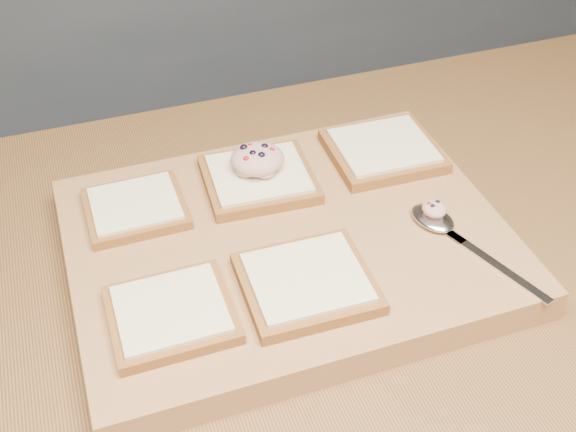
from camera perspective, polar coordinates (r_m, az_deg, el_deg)
name	(u,v)px	position (r m, az deg, el deg)	size (l,w,h in m)	color
back_counter	(154,46)	(2.20, -10.56, 13.05)	(3.60, 0.62, 0.94)	slate
cutting_board	(288,245)	(0.81, 0.00, -2.34)	(0.47, 0.36, 0.04)	tan
bread_far_left	(135,208)	(0.83, -11.97, 0.66)	(0.11, 0.10, 0.02)	brown
bread_far_center	(259,178)	(0.86, -2.32, 2.99)	(0.13, 0.12, 0.02)	brown
bread_far_right	(383,150)	(0.91, 7.53, 5.18)	(0.13, 0.12, 0.02)	brown
bread_near_left	(171,313)	(0.71, -9.22, -7.61)	(0.12, 0.11, 0.02)	brown
bread_near_center	(307,282)	(0.73, 1.50, -5.26)	(0.13, 0.12, 0.02)	brown
tuna_salad_dollop	(257,159)	(0.85, -2.45, 4.56)	(0.06, 0.06, 0.03)	#DA9D8C
spoon	(442,225)	(0.81, 12.05, -0.69)	(0.08, 0.18, 0.01)	silver
spoon_salad	(434,208)	(0.81, 11.48, 0.59)	(0.03, 0.03, 0.02)	#DA9D8C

